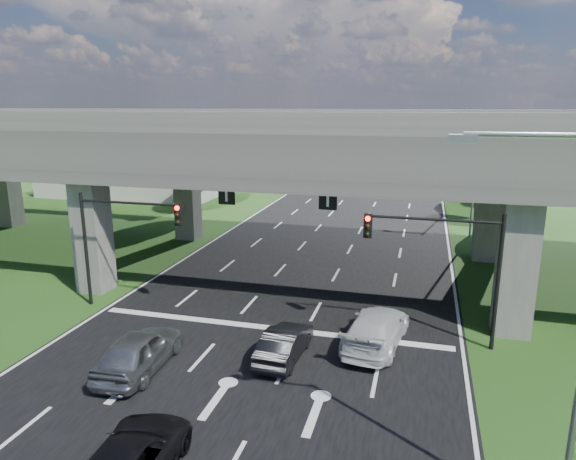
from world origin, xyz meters
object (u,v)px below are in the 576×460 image
at_px(car_silver, 139,351).
at_px(car_trailing, 130,460).
at_px(signal_right, 446,253).
at_px(streetlight_beyond, 459,148).
at_px(signal_left, 121,230).
at_px(streetlight_far, 470,164).
at_px(car_white, 376,328).
at_px(car_dark, 284,343).
at_px(streetlight_near, 571,310).

height_order(car_silver, car_trailing, car_silver).
bearing_deg(signal_right, streetlight_beyond, 86.39).
relative_size(signal_left, streetlight_far, 0.60).
relative_size(streetlight_beyond, car_white, 1.84).
height_order(signal_left, streetlight_beyond, streetlight_beyond).
height_order(car_silver, car_dark, car_silver).
bearing_deg(car_white, streetlight_beyond, -90.08).
relative_size(signal_right, car_trailing, 1.25).
xyz_separation_m(signal_left, streetlight_near, (17.92, -9.94, 1.66)).
relative_size(streetlight_near, car_white, 1.84).
relative_size(car_dark, car_white, 0.75).
relative_size(signal_left, car_silver, 1.25).
xyz_separation_m(streetlight_far, car_trailing, (-10.79, -31.20, -5.15)).
bearing_deg(streetlight_beyond, signal_left, -116.43).
height_order(signal_right, car_silver, signal_right).
bearing_deg(signal_left, streetlight_near, -29.02).
xyz_separation_m(car_silver, car_trailing, (3.04, -5.59, -0.16)).
xyz_separation_m(streetlight_near, car_trailing, (-10.79, -1.20, -5.15)).
bearing_deg(signal_right, car_silver, -154.36).
distance_m(streetlight_beyond, car_white, 37.67).
xyz_separation_m(streetlight_far, car_dark, (-8.53, -23.21, -5.15)).
xyz_separation_m(streetlight_near, streetlight_beyond, (0.00, 46.00, 0.00)).
xyz_separation_m(signal_right, car_white, (-2.72, -0.94, -3.37)).
bearing_deg(streetlight_near, streetlight_far, 90.00).
height_order(streetlight_near, car_dark, streetlight_near).
bearing_deg(car_trailing, car_silver, -63.90).
bearing_deg(car_white, car_silver, 35.13).
height_order(streetlight_near, streetlight_beyond, same).
xyz_separation_m(streetlight_beyond, car_silver, (-13.84, -41.61, -5.00)).
bearing_deg(car_silver, streetlight_near, 159.98).
xyz_separation_m(car_dark, car_white, (3.54, 2.21, 0.11)).
distance_m(streetlight_far, car_trailing, 33.41).
height_order(car_dark, car_white, car_white).
distance_m(streetlight_far, streetlight_beyond, 16.00).
bearing_deg(streetlight_near, signal_left, 150.98).
height_order(streetlight_far, car_white, streetlight_far).
bearing_deg(car_trailing, car_dark, -108.27).
bearing_deg(car_white, signal_left, 3.43).
bearing_deg(signal_left, car_trailing, -57.39).
distance_m(streetlight_near, car_dark, 12.06).
relative_size(signal_right, car_silver, 1.25).
bearing_deg(signal_left, signal_right, 0.00).
bearing_deg(signal_right, streetlight_far, 83.53).
distance_m(streetlight_far, car_dark, 25.26).
distance_m(signal_right, signal_left, 15.65).
distance_m(signal_right, car_trailing, 14.45).
bearing_deg(car_silver, streetlight_beyond, -110.80).
bearing_deg(signal_right, car_dark, -153.27).
height_order(car_white, car_trailing, car_white).
relative_size(signal_right, signal_left, 1.00).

